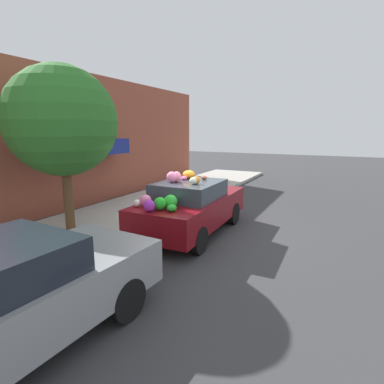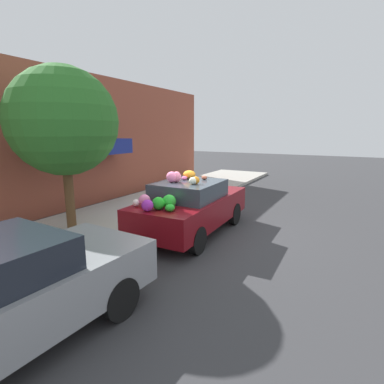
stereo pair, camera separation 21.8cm
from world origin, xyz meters
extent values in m
plane|color=#38383A|center=(0.00, 0.00, 0.00)|extent=(60.00, 60.00, 0.00)
cube|color=#B2ADA3|center=(0.00, 2.70, 0.07)|extent=(24.00, 3.20, 0.14)
cube|color=#9E4C38|center=(0.00, 4.95, 2.39)|extent=(18.00, 0.30, 4.77)
cube|color=navy|center=(0.56, 4.35, 2.18)|extent=(3.56, 0.90, 0.55)
cylinder|color=brown|center=(-1.67, 2.73, 1.08)|extent=(0.24, 0.24, 1.88)
sphere|color=#2D7228|center=(-1.67, 2.73, 2.97)|extent=(2.73, 2.73, 2.73)
cylinder|color=red|center=(2.60, 1.75, 0.41)|extent=(0.20, 0.20, 0.55)
sphere|color=red|center=(2.60, 1.75, 0.75)|extent=(0.18, 0.18, 0.18)
cube|color=maroon|center=(0.00, -0.05, 0.66)|extent=(4.03, 1.80, 0.68)
cube|color=#333D47|center=(-0.16, -0.06, 1.22)|extent=(1.83, 1.54, 0.43)
cylinder|color=black|center=(1.21, 0.76, 0.32)|extent=(0.64, 0.20, 0.64)
cylinder|color=black|center=(1.26, -0.80, 0.32)|extent=(0.64, 0.20, 0.64)
cylinder|color=black|center=(-1.26, 0.69, 0.32)|extent=(0.64, 0.20, 0.64)
cylinder|color=black|center=(-1.21, -0.86, 0.32)|extent=(0.64, 0.20, 0.64)
sphere|color=orange|center=(1.17, -0.19, 1.11)|extent=(0.23, 0.23, 0.21)
ellipsoid|color=pink|center=(0.03, 0.20, 1.49)|extent=(0.20, 0.18, 0.10)
ellipsoid|color=green|center=(-1.53, -0.35, 1.08)|extent=(0.24, 0.22, 0.16)
sphere|color=green|center=(-1.53, -0.04, 1.15)|extent=(0.39, 0.39, 0.29)
ellipsoid|color=orange|center=(0.30, 0.20, 1.55)|extent=(0.50, 0.50, 0.23)
ellipsoid|color=orange|center=(-0.39, -0.37, 1.53)|extent=(0.26, 0.26, 0.19)
sphere|color=white|center=(-1.55, 0.58, 1.09)|extent=(0.24, 0.24, 0.17)
sphere|color=pink|center=(-1.42, 0.44, 1.14)|extent=(0.39, 0.39, 0.28)
ellipsoid|color=pink|center=(-0.37, 0.20, 1.58)|extent=(0.26, 0.27, 0.28)
ellipsoid|color=white|center=(-0.44, -0.34, 1.53)|extent=(0.30, 0.30, 0.18)
sphere|color=pink|center=(-0.46, 0.28, 1.58)|extent=(0.39, 0.39, 0.28)
ellipsoid|color=#954C37|center=(0.35, -0.24, 1.49)|extent=(0.18, 0.20, 0.10)
sphere|color=purple|center=(-1.77, 0.09, 1.13)|extent=(0.33, 0.33, 0.26)
sphere|color=green|center=(-1.31, -0.18, 1.16)|extent=(0.36, 0.36, 0.31)
cylinder|color=black|center=(-3.80, 0.59, 0.32)|extent=(0.65, 0.21, 0.64)
cylinder|color=black|center=(-3.88, -1.00, 0.32)|extent=(0.65, 0.21, 0.64)
camera|label=1|loc=(-6.95, -3.66, 2.73)|focal=28.00mm
camera|label=2|loc=(-6.85, -3.85, 2.73)|focal=28.00mm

